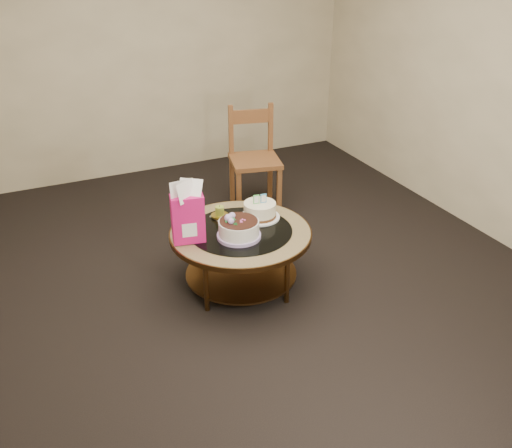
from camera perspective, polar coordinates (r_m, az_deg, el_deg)
name	(u,v)px	position (r m, az deg, el deg)	size (l,w,h in m)	color
ground	(241,284)	(4.30, -1.48, -5.99)	(5.00, 5.00, 0.00)	black
room_walls	(238,78)	(3.68, -1.77, 14.43)	(4.52, 5.02, 2.61)	#C5B795
coffee_table	(241,240)	(4.11, -1.54, -1.59)	(1.02, 1.02, 0.46)	brown
decorated_cake	(239,230)	(3.95, -1.75, -0.58)	(0.31, 0.31, 0.18)	#AC92CF
cream_cake	(260,211)	(4.21, 0.38, 1.35)	(0.30, 0.30, 0.19)	white
gift_bag	(188,212)	(3.86, -6.87, 1.19)	(0.24, 0.19, 0.44)	#EA1678
pillar_candle	(220,213)	(4.24, -3.65, 1.06)	(0.14, 0.14, 0.10)	#D2B256
dining_chair	(254,158)	(5.29, -0.19, 6.60)	(0.53, 0.53, 0.95)	brown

